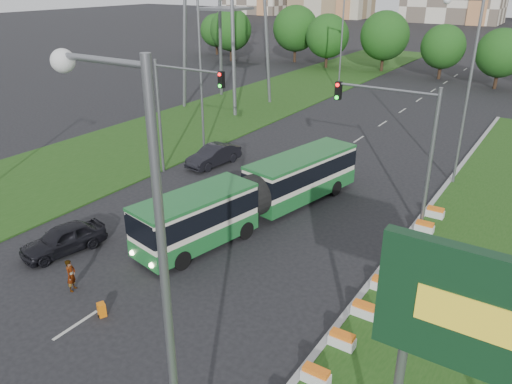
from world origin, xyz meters
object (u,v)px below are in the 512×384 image
Objects in this scene: car_left_far at (213,156)px; pedestrian at (71,275)px; shopping_trolley at (102,310)px; traffic_mast_median at (403,134)px; traffic_mast_left at (176,101)px; car_left_near at (63,239)px; articulated_bus at (257,193)px.

pedestrian is (4.57, -16.43, 0.03)m from car_left_far.
pedestrian is at bearing -167.86° from shopping_trolley.
pedestrian is (-9.91, -14.42, -4.57)m from traffic_mast_median.
traffic_mast_left is 16.80m from shopping_trolley.
pedestrian is at bearing -68.65° from traffic_mast_left.
car_left_far is 7.54× the size of shopping_trolley.
car_left_far is (-1.36, 14.40, 0.02)m from car_left_near.
articulated_bus is 26.30× the size of shopping_trolley.
articulated_bus is at bearing 66.82° from car_left_near.
pedestrian is (5.24, -13.42, -4.57)m from traffic_mast_left.
car_left_near is 6.35m from shopping_trolley.
articulated_bus is at bearing 112.22° from shopping_trolley.
car_left_near is (2.04, -11.38, -4.62)m from traffic_mast_left.
car_left_far is at bearing 77.33° from traffic_mast_left.
articulated_bus is (-6.88, -3.78, -3.75)m from traffic_mast_median.
car_left_far is at bearing 172.08° from traffic_mast_median.
car_left_near is 7.09× the size of shopping_trolley.
shopping_trolley is at bearing -59.94° from car_left_far.
articulated_bus is at bearing -151.19° from traffic_mast_median.
shopping_trolley is at bearing -60.80° from traffic_mast_left.
traffic_mast_median is 18.08m from pedestrian.
car_left_far is at bearing 154.10° from articulated_bus.
traffic_mast_median reaches higher than car_left_near.
articulated_bus is 3.71× the size of car_left_near.
traffic_mast_median reaches higher than shopping_trolley.
traffic_mast_median is at bearing 88.48° from shopping_trolley.
pedestrian reaches higher than car_left_near.
shopping_trolley is (7.14, -17.00, -0.45)m from car_left_far.
traffic_mast_left is 5.15× the size of pedestrian.
traffic_mast_left is at bearing 172.86° from articulated_bus.
traffic_mast_left reaches higher than pedestrian.
traffic_mast_left is 0.50× the size of articulated_bus.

